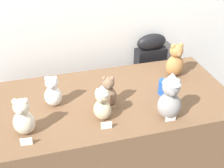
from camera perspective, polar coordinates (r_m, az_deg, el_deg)
display_table at (r=2.47m, az=0.00°, el=-9.66°), size 1.74×0.89×0.74m
instrument_case at (r=2.99m, az=6.80°, el=0.83°), size 0.29×0.14×0.94m
teddy_bear_snow at (r=2.15m, az=-10.87°, el=-1.46°), size 0.14×0.12×0.23m
teddy_bear_cream at (r=1.94m, az=-16.03°, el=-5.97°), size 0.15×0.13×0.26m
teddy_bear_mocha at (r=2.12m, az=-0.70°, el=-1.48°), size 0.14×0.12×0.23m
teddy_bear_sand at (r=1.98m, az=-1.81°, el=-3.52°), size 0.15×0.15×0.26m
teddy_bear_ash at (r=2.00m, az=10.66°, el=-2.31°), size 0.18×0.17×0.34m
teddy_bear_caramel at (r=2.51m, az=11.59°, el=4.18°), size 0.15×0.13×0.28m
party_cup_blue at (r=2.30m, az=9.51°, el=-0.55°), size 0.08×0.08×0.11m
name_card_front_left at (r=1.91m, az=-15.50°, el=-10.20°), size 0.07×0.02×0.05m
name_card_front_middle at (r=1.96m, az=-1.02°, el=-7.64°), size 0.07×0.01×0.05m
name_card_front_right at (r=2.05m, az=10.75°, el=-6.14°), size 0.07×0.01×0.05m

